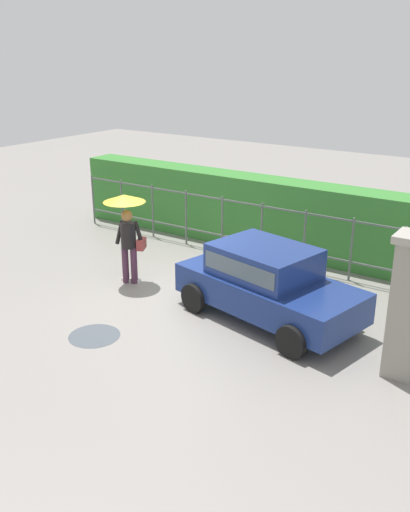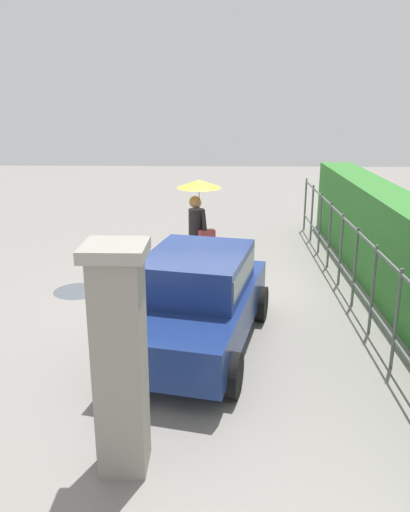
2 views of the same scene
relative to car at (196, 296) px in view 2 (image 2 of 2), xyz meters
The scene contains 7 objects.
ground_plane 2.22m from the car, behind, with size 40.00×40.00×0.00m, color gray.
car is the anchor object (origin of this frame).
pedestrian 3.54m from the car, behind, with size 0.94×0.94×2.04m.
gate_pillar 2.91m from the car, 12.44° to the right, with size 0.60×0.60×2.42m.
fence_section 3.27m from the car, 120.55° to the left, with size 11.68×0.05×1.50m.
hedge_row 4.08m from the car, 114.04° to the left, with size 12.63×0.90×1.90m, color #387F33.
puddle_near 3.46m from the car, 132.66° to the right, with size 0.97×0.97×0.00m, color #4C545B.
Camera 2 is at (9.46, 0.65, 3.71)m, focal length 36.60 mm.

